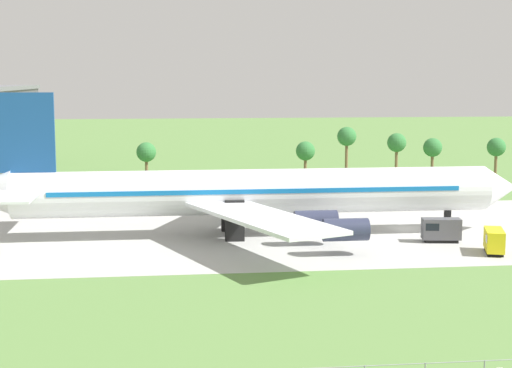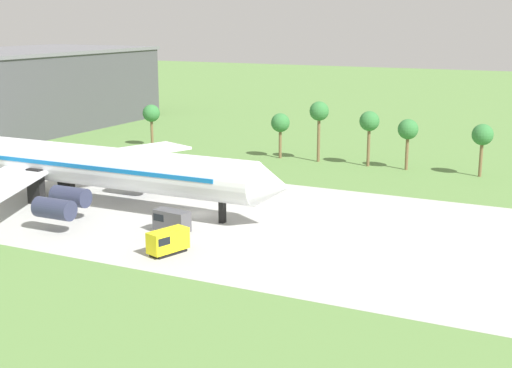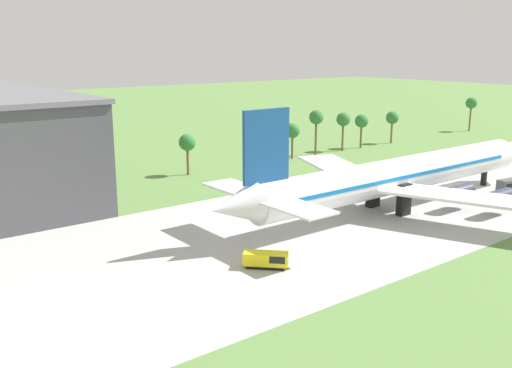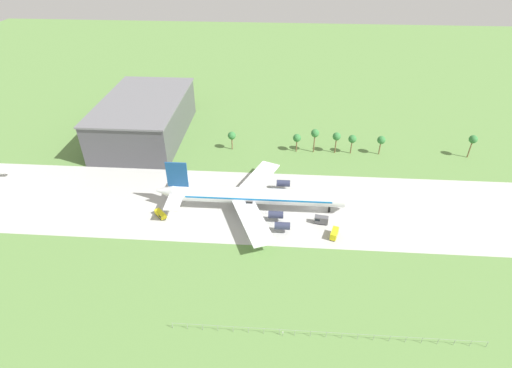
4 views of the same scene
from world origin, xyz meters
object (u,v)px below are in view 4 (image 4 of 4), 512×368
at_px(baggage_tug, 161,214).
at_px(no_stopping_sign, 283,333).
at_px(fuel_truck, 334,234).
at_px(catering_van, 321,220).
at_px(jet_airliner, 255,196).
at_px(terminal_building, 145,118).

xyz_separation_m(baggage_tug, no_stopping_sign, (44.35, -45.80, -0.02)).
bearing_deg(baggage_tug, no_stopping_sign, -45.92).
height_order(baggage_tug, fuel_truck, fuel_truck).
bearing_deg(fuel_truck, baggage_tug, 173.69).
relative_size(baggage_tug, catering_van, 1.07).
relative_size(jet_airliner, catering_van, 14.85).
relative_size(catering_van, no_stopping_sign, 2.95).
bearing_deg(catering_van, jet_airliner, 163.60).
xyz_separation_m(baggage_tug, terminal_building, (-23.35, 61.47, 8.38)).
relative_size(jet_airliner, fuel_truck, 14.02).
bearing_deg(terminal_building, catering_van, -37.27).
xyz_separation_m(baggage_tug, catering_van, (57.02, 0.31, 0.52)).
relative_size(baggage_tug, fuel_truck, 1.01).
xyz_separation_m(fuel_truck, catering_van, (-4.00, 7.05, 0.08)).
distance_m(catering_van, terminal_building, 101.29).
height_order(catering_van, no_stopping_sign, catering_van).
bearing_deg(catering_van, fuel_truck, -60.46).
bearing_deg(no_stopping_sign, jet_airliner, 101.68).
xyz_separation_m(catering_van, terminal_building, (-80.36, 61.16, 7.85)).
xyz_separation_m(jet_airliner, fuel_truck, (27.63, -14.01, -4.19)).
bearing_deg(terminal_building, jet_airliner, -43.70).
bearing_deg(catering_van, terminal_building, 142.73).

